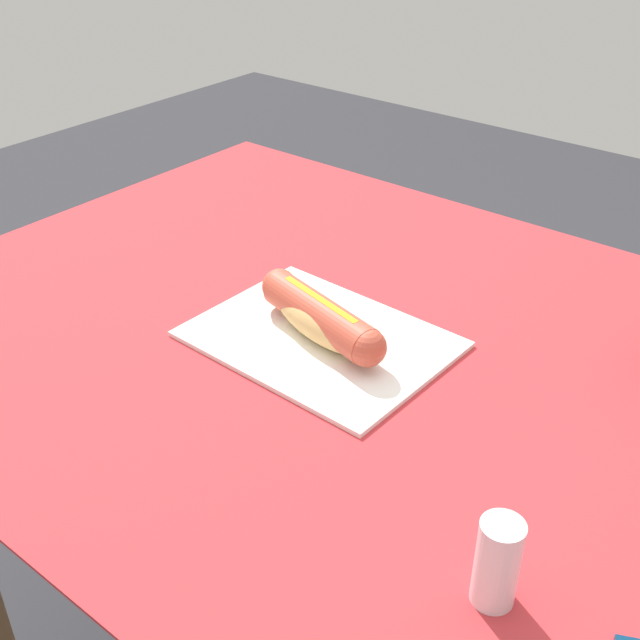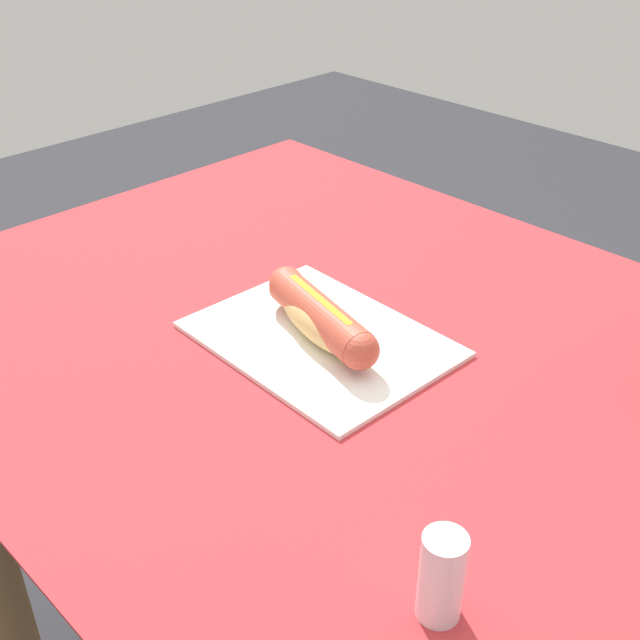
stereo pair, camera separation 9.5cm
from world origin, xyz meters
TOP-DOWN VIEW (x-y plane):
  - dining_table at (0.00, 0.00)m, footprint 1.22×0.89m
  - paper_wrapper at (-0.05, -0.02)m, footprint 0.30×0.23m
  - hot_dog at (-0.05, -0.02)m, footprint 0.21×0.09m
  - salt_shaker at (0.30, -0.23)m, footprint 0.04×0.04m

SIDE VIEW (x-z plane):
  - dining_table at x=0.00m, z-range 0.25..1.03m
  - paper_wrapper at x=-0.05m, z-range 0.77..0.78m
  - hot_dog at x=-0.05m, z-range 0.78..0.83m
  - salt_shaker at x=0.30m, z-range 0.77..0.86m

